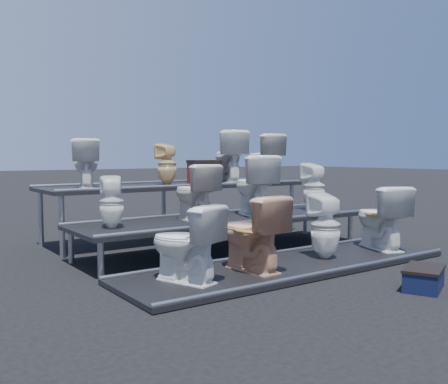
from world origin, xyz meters
TOP-DOWN VIEW (x-y plane):
  - ground at (0.00, 0.00)m, footprint 80.00×80.00m
  - tier_front at (0.00, -1.30)m, footprint 4.20×1.20m
  - tier_mid at (0.00, 0.00)m, footprint 4.20×1.20m
  - tier_back at (0.00, 1.30)m, footprint 4.20×1.20m
  - toilet_0 at (-1.43, -1.30)m, footprint 0.66×0.86m
  - toilet_1 at (-0.59, -1.30)m, footprint 0.52×0.84m
  - toilet_2 at (0.56, -1.30)m, footprint 0.42×0.43m
  - toilet_3 at (1.62, -1.30)m, footprint 0.72×0.94m
  - toilet_4 at (-1.65, 0.00)m, footprint 0.35×0.36m
  - toilet_5 at (-0.50, 0.00)m, footprint 0.43×0.74m
  - toilet_6 at (0.48, 0.00)m, footprint 0.70×0.94m
  - toilet_7 at (1.69, 0.00)m, footprint 0.35×0.35m
  - toilet_8 at (-1.48, 1.30)m, footprint 0.58×0.75m
  - toilet_9 at (-0.19, 1.30)m, footprint 0.35×0.35m
  - toilet_10 at (0.99, 1.30)m, footprint 0.75×0.96m
  - toilet_11 at (1.75, 1.30)m, footprint 0.58×0.86m
  - red_crate at (0.50, 1.32)m, footprint 0.52×0.45m
  - step_stool at (0.45, -2.71)m, footprint 0.62×0.51m

SIDE VIEW (x-z plane):
  - ground at x=0.00m, z-range 0.00..0.00m
  - tier_front at x=0.00m, z-range 0.00..0.06m
  - step_stool at x=0.45m, z-range 0.00..0.19m
  - tier_mid at x=0.00m, z-range 0.00..0.46m
  - tier_back at x=0.00m, z-range 0.00..0.86m
  - toilet_0 at x=-1.43m, z-range 0.06..0.84m
  - toilet_2 at x=0.56m, z-range 0.06..0.86m
  - toilet_1 at x=-0.59m, z-range 0.06..0.89m
  - toilet_3 at x=1.62m, z-range 0.06..0.91m
  - toilet_4 at x=-1.65m, z-range 0.46..1.08m
  - toilet_7 at x=1.69m, z-range 0.46..1.20m
  - toilet_5 at x=-0.50m, z-range 0.46..1.20m
  - toilet_6 at x=0.48m, z-range 0.46..1.31m
  - red_crate at x=0.50m, z-range 0.86..1.19m
  - toilet_9 at x=-0.19m, z-range 0.86..1.50m
  - toilet_8 at x=-1.48m, z-range 0.86..1.54m
  - toilet_11 at x=1.75m, z-range 0.86..1.68m
  - toilet_10 at x=0.99m, z-range 0.86..1.72m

